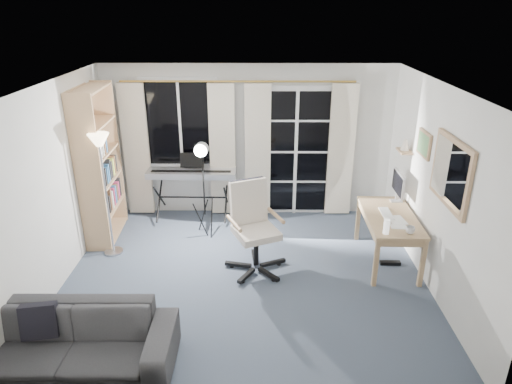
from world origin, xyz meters
TOP-DOWN VIEW (x-y plane):
  - floor at (0.00, 0.00)m, footprint 4.50×4.00m
  - window at (-1.05, 1.97)m, footprint 1.20×0.08m
  - french_door at (0.75, 1.97)m, footprint 1.32×0.09m
  - curtains at (-0.14, 1.88)m, footprint 3.60×0.07m
  - bookshelf at (-2.13, 1.12)m, footprint 0.40×1.04m
  - torchiere_lamp at (-1.85, 0.60)m, footprint 0.28×0.28m
  - keyboard_piano at (-0.88, 1.70)m, footprint 1.38×0.68m
  - studio_light at (-0.63, 1.11)m, footprint 0.28×0.29m
  - office_chair at (0.09, 0.29)m, footprint 0.81×0.79m
  - desk at (1.88, 0.42)m, footprint 0.65×1.27m
  - monitor at (2.08, 0.87)m, footprint 0.16×0.49m
  - desk_clutter at (1.82, 0.21)m, footprint 0.40×0.76m
  - mug at (1.98, -0.08)m, footprint 0.11×0.09m
  - wall_mirror at (2.22, -0.35)m, footprint 0.04×0.94m
  - framed_print at (2.23, 0.55)m, footprint 0.03×0.42m
  - wall_shelf at (2.16, 1.05)m, footprint 0.16×0.30m
  - sofa at (-1.61, -1.55)m, footprint 1.98×0.59m

SIDE VIEW (x-z plane):
  - floor at x=0.00m, z-range -0.02..0.00m
  - sofa at x=-1.61m, z-range 0.00..0.77m
  - desk_clutter at x=1.82m, z-range 0.10..0.96m
  - desk at x=1.88m, z-range 0.25..0.93m
  - office_chair at x=0.09m, z-range 0.10..1.27m
  - mug at x=1.98m, z-range 0.68..0.79m
  - keyboard_piano at x=-0.88m, z-range 0.26..1.26m
  - monitor at x=2.08m, z-range 0.72..1.14m
  - french_door at x=0.75m, z-range -0.03..2.08m
  - bookshelf at x=-2.13m, z-range -0.06..2.15m
  - curtains at x=-0.14m, z-range 0.03..2.16m
  - studio_light at x=-0.63m, z-range 0.44..1.92m
  - torchiere_lamp at x=-1.85m, z-range 0.52..2.23m
  - wall_shelf at x=2.16m, z-range 1.32..1.50m
  - window at x=-1.05m, z-range 0.80..2.20m
  - wall_mirror at x=2.22m, z-range 1.18..1.92m
  - framed_print at x=2.23m, z-range 1.44..1.76m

